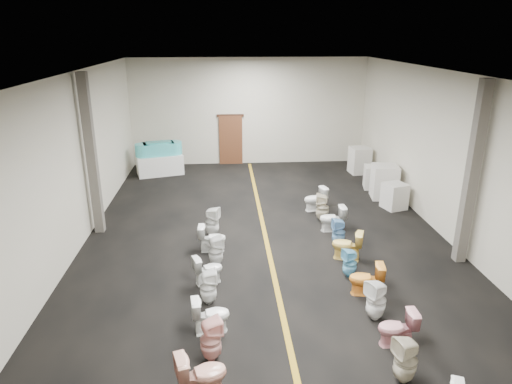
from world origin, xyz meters
The scene contains 34 objects.
floor centered at (0.00, 0.00, 0.00)m, with size 16.00×16.00×0.00m, color black.
ceiling centered at (0.00, 0.00, 4.50)m, with size 16.00×16.00×0.00m, color black.
wall_back centered at (0.00, 8.00, 2.25)m, with size 10.00×10.00×0.00m, color beige.
wall_left centered at (-5.00, 0.00, 2.25)m, with size 16.00×16.00×0.00m, color beige.
wall_right centered at (5.00, 0.00, 2.25)m, with size 16.00×16.00×0.00m, color beige.
aisle_stripe centered at (0.00, 0.00, 0.00)m, with size 0.12×15.60×0.01m, color #9A7316.
back_door centered at (-0.80, 7.94, 1.05)m, with size 1.00×0.10×2.10m, color #562D19.
door_frame centered at (-0.80, 7.95, 2.12)m, with size 1.15×0.08×0.10m, color #331C11.
column_left centered at (-4.75, 1.00, 2.25)m, with size 0.25×0.25×4.50m, color #59544C.
column_right centered at (4.75, -1.50, 2.25)m, with size 0.25×0.25×4.50m, color #59544C.
display_table centered at (-3.71, 6.57, 0.40)m, with size 1.79×0.89×0.79m, color white.
bathtub centered at (-3.71, 6.57, 1.07)m, with size 1.82×0.98×0.55m.
appliance_crate_a centered at (4.40, 2.15, 0.42)m, with size 0.66×0.66×0.84m, color beige.
appliance_crate_b centered at (4.40, 3.17, 0.58)m, with size 0.84×0.84×1.16m, color silver.
appliance_crate_c centered at (4.40, 4.23, 0.41)m, with size 0.73×0.73×0.82m, color silver.
appliance_crate_d centered at (4.40, 6.15, 0.53)m, with size 0.75×0.75×1.07m, color silver.
toilet_left_2 centered at (-1.55, -5.62, 0.41)m, with size 0.45×0.80×0.81m, color tan.
toilet_left_3 centered at (-1.42, -4.78, 0.41)m, with size 0.37×0.38×0.82m, color #EFADA6.
toilet_left_4 centered at (-1.44, -3.98, 0.37)m, with size 0.41×0.72×0.73m, color white.
toilet_left_5 centered at (-1.51, -3.00, 0.39)m, with size 0.35×0.36×0.78m, color white.
toilet_left_6 centered at (-1.54, -2.15, 0.34)m, with size 0.38×0.67×0.69m, color white.
toilet_left_7 centered at (-1.37, -1.33, 0.39)m, with size 0.35×0.36×0.77m, color silver.
toilet_left_8 centered at (-1.48, -0.53, 0.36)m, with size 0.41×0.71×0.73m, color white.
toilet_left_9 centered at (-1.49, 0.42, 0.43)m, with size 0.38×0.39×0.85m, color white.
toilet_right_2 centered at (1.75, -5.54, 0.42)m, with size 0.38×0.38×0.84m, color beige.
toilet_right_3 centered at (1.96, -4.63, 0.36)m, with size 0.40×0.70×0.71m, color pink.
toilet_right_4 centered at (1.83, -3.81, 0.43)m, with size 0.39×0.40×0.86m, color white.
toilet_right_5 centered at (1.91, -2.89, 0.37)m, with size 0.42×0.73×0.75m, color orange.
toilet_right_6 centered at (1.76, -2.12, 0.36)m, with size 0.32×0.33×0.72m, color #6CBEE2.
toilet_right_7 centered at (1.93, -1.24, 0.39)m, with size 0.43×0.76×0.77m, color #EEC95D.
toilet_right_8 centered at (1.91, -0.45, 0.39)m, with size 0.35×0.36×0.78m, color #6A9ECF.
toilet_right_9 centered at (1.97, 0.53, 0.38)m, with size 0.42×0.74×0.75m, color white.
toilet_right_10 centered at (1.84, 1.29, 0.43)m, with size 0.39×0.39×0.86m, color beige.
toilet_right_11 centered at (1.79, 2.17, 0.38)m, with size 0.42×0.74×0.76m, color white.
Camera 1 is at (-1.12, -11.44, 5.46)m, focal length 32.00 mm.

